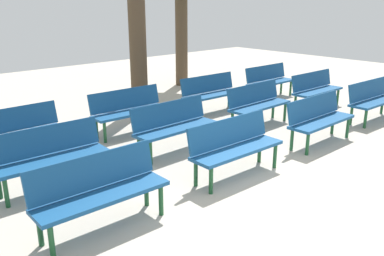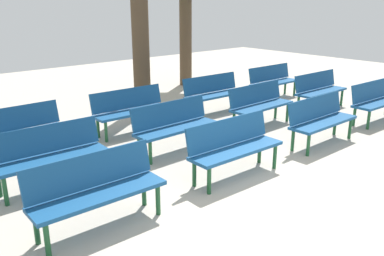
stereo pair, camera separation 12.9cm
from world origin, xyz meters
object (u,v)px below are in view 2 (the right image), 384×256
(bench_r1_c1, at_px, (49,152))
(bench_r1_c3, at_px, (260,102))
(bench_r2_c1, at_px, (16,130))
(tree_1, at_px, (141,49))
(bench_r1_c4, at_px, (319,88))
(bench_r0_c3, at_px, (321,118))
(bench_r1_c2, at_px, (174,124))
(bench_r2_c3, at_px, (213,92))
(bench_r2_c4, at_px, (273,80))
(bench_r0_c4, at_px, (376,99))
(bench_r0_c2, at_px, (234,144))
(bench_r2_c2, at_px, (131,108))
(bench_r0_c1, at_px, (96,187))

(bench_r1_c1, distance_m, bench_r1_c3, 4.55)
(bench_r2_c1, distance_m, tree_1, 3.75)
(bench_r1_c4, xyz_separation_m, bench_r2_c1, (-6.77, 1.49, 0.00))
(bench_r0_c3, relative_size, bench_r1_c2, 1.00)
(bench_r1_c1, xyz_separation_m, bench_r2_c3, (4.55, 1.33, 0.00))
(bench_r2_c4, bearing_deg, bench_r1_c2, -162.45)
(bench_r1_c2, distance_m, bench_r1_c3, 2.33)
(bench_r0_c4, xyz_separation_m, bench_r1_c2, (-4.52, 1.48, 0.00))
(bench_r0_c2, height_order, bench_r2_c2, same)
(bench_r1_c3, bearing_deg, bench_r2_c2, 147.69)
(bench_r0_c3, bearing_deg, bench_r0_c1, 178.81)
(bench_r1_c2, height_order, bench_r2_c1, same)
(bench_r1_c3, relative_size, bench_r1_c4, 1.00)
(bench_r1_c4, height_order, tree_1, tree_1)
(bench_r0_c1, relative_size, bench_r1_c2, 1.01)
(bench_r1_c4, relative_size, bench_r2_c4, 1.00)
(bench_r2_c4, bearing_deg, tree_1, 159.77)
(bench_r1_c3, xyz_separation_m, bench_r2_c4, (2.23, 1.40, 0.00))
(bench_r2_c3, distance_m, tree_1, 1.98)
(bench_r0_c4, bearing_deg, bench_r0_c1, -178.61)
(bench_r1_c3, xyz_separation_m, bench_r2_c1, (-4.56, 1.45, 0.00))
(bench_r0_c4, relative_size, bench_r2_c2, 1.00)
(bench_r0_c1, xyz_separation_m, bench_r2_c4, (6.83, 2.78, 0.00))
(bench_r0_c3, relative_size, bench_r2_c3, 0.99)
(bench_r1_c4, xyz_separation_m, tree_1, (-3.37, 2.72, 0.98))
(bench_r1_c1, bearing_deg, bench_r0_c4, -10.57)
(bench_r2_c3, bearing_deg, bench_r1_c2, -146.85)
(bench_r1_c2, bearing_deg, bench_r2_c2, 89.07)
(bench_r0_c2, distance_m, bench_r2_c2, 2.85)
(bench_r0_c3, bearing_deg, bench_r0_c4, 0.68)
(bench_r2_c3, xyz_separation_m, bench_r2_c4, (2.24, -0.00, 0.00))
(bench_r0_c3, bearing_deg, bench_r1_c2, 146.95)
(bench_r1_c1, height_order, bench_r1_c3, same)
(bench_r1_c2, distance_m, tree_1, 3.09)
(bench_r0_c4, bearing_deg, bench_r2_c4, 91.47)
(bench_r0_c4, height_order, bench_r2_c2, same)
(bench_r1_c4, distance_m, bench_r2_c2, 4.75)
(bench_r0_c1, bearing_deg, tree_1, 51.36)
(bench_r1_c2, xyz_separation_m, tree_1, (1.17, 2.68, 0.98))
(bench_r0_c1, xyz_separation_m, bench_r1_c3, (4.60, 1.38, 0.00))
(bench_r1_c2, relative_size, bench_r2_c4, 1.00)
(bench_r0_c1, xyz_separation_m, bench_r2_c3, (4.59, 2.78, 0.00))
(bench_r1_c3, distance_m, bench_r2_c1, 4.78)
(bench_r1_c1, bearing_deg, bench_r1_c3, 1.51)
(bench_r2_c1, bearing_deg, bench_r1_c3, -18.19)
(bench_r2_c4, bearing_deg, bench_r0_c4, -90.36)
(bench_r1_c1, height_order, bench_r1_c4, same)
(bench_r1_c3, relative_size, bench_r2_c3, 0.99)
(bench_r0_c2, height_order, bench_r1_c1, same)
(bench_r0_c3, xyz_separation_m, bench_r2_c3, (0.06, 2.90, 0.00))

